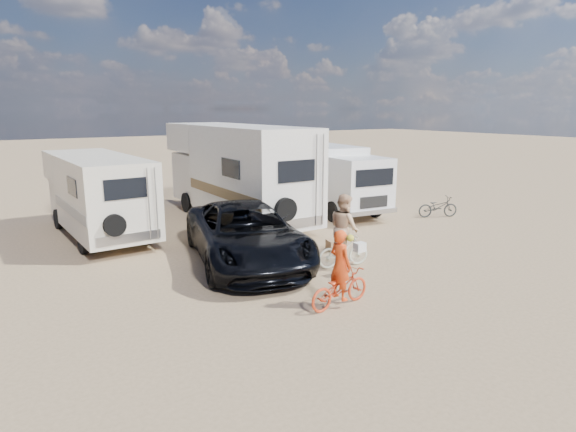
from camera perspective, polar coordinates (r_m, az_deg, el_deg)
ground at (r=13.70m, az=8.39°, el=-6.09°), size 140.00×140.00×0.00m
rv_main at (r=19.06m, az=-6.07°, el=4.95°), size 2.57×8.57×3.72m
rv_left at (r=17.90m, az=-21.41°, el=2.15°), size 2.49×6.61×2.78m
box_truck at (r=20.93m, az=5.04°, el=4.35°), size 2.93×6.44×2.78m
dark_suv at (r=13.89m, az=-4.94°, el=-2.13°), size 4.22×6.55×1.68m
bike_man at (r=10.99m, az=6.08°, el=-8.36°), size 1.71×0.74×0.87m
bike_woman at (r=13.64m, az=6.54°, el=-4.07°), size 1.60×0.71×0.93m
rider_man at (r=10.87m, az=6.12°, el=-6.60°), size 0.44×0.61×1.59m
rider_woman at (r=13.51m, az=6.59°, el=-2.12°), size 0.87×1.03×1.89m
bike_parked at (r=20.69m, az=17.17°, el=1.04°), size 1.72×1.19×0.86m
cooler at (r=15.29m, az=-4.17°, el=-3.12°), size 0.64×0.52×0.46m
crate at (r=15.23m, az=5.45°, el=-3.45°), size 0.50×0.50×0.34m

